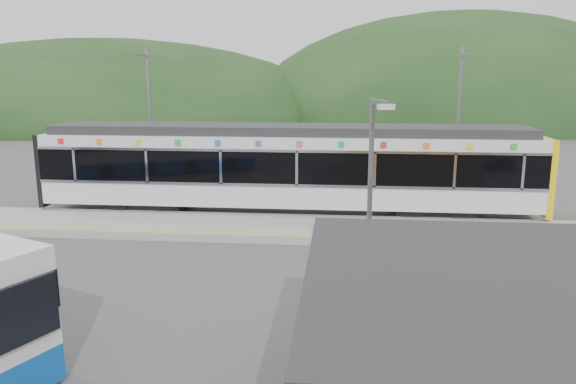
{
  "coord_description": "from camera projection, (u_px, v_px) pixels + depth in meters",
  "views": [
    {
      "loc": [
        1.9,
        -16.89,
        5.88
      ],
      "look_at": [
        0.17,
        1.0,
        2.03
      ],
      "focal_mm": 35.0,
      "sensor_mm": 36.0,
      "label": 1
    }
  ],
  "objects": [
    {
      "name": "train",
      "position": [
        288.0,
        166.0,
        23.29
      ],
      "size": [
        20.44,
        3.01,
        3.74
      ],
      "color": "black",
      "rests_on": "ground"
    },
    {
      "name": "catenary_mast_west",
      "position": [
        150.0,
        121.0,
        26.08
      ],
      "size": [
        0.18,
        1.8,
        7.0
      ],
      "color": "slate",
      "rests_on": "ground"
    },
    {
      "name": "lamp_post",
      "position": [
        370.0,
        190.0,
        13.06
      ],
      "size": [
        0.39,
        1.0,
        5.31
      ],
      "rotation": [
        0.0,
        0.0,
        0.31
      ],
      "color": "slate",
      "rests_on": "ground"
    },
    {
      "name": "catenary_mast_east",
      "position": [
        458.0,
        124.0,
        24.76
      ],
      "size": [
        0.18,
        1.8,
        7.0
      ],
      "color": "slate",
      "rests_on": "ground"
    },
    {
      "name": "platform",
      "position": [
        289.0,
        228.0,
        21.03
      ],
      "size": [
        26.0,
        3.2,
        0.3
      ],
      "primitive_type": "cube",
      "color": "#9E9E99",
      "rests_on": "ground"
    },
    {
      "name": "yellow_line",
      "position": [
        286.0,
        234.0,
        19.73
      ],
      "size": [
        26.0,
        0.1,
        0.01
      ],
      "primitive_type": "cube",
      "color": "yellow",
      "rests_on": "platform"
    },
    {
      "name": "hills",
      "position": [
        448.0,
        222.0,
        22.42
      ],
      "size": [
        146.0,
        149.0,
        26.0
      ],
      "color": "#1E3D19",
      "rests_on": "ground"
    },
    {
      "name": "ground",
      "position": [
        280.0,
        261.0,
        17.85
      ],
      "size": [
        120.0,
        120.0,
        0.0
      ],
      "primitive_type": "plane",
      "color": "#4C4C4F",
      "rests_on": "ground"
    }
  ]
}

